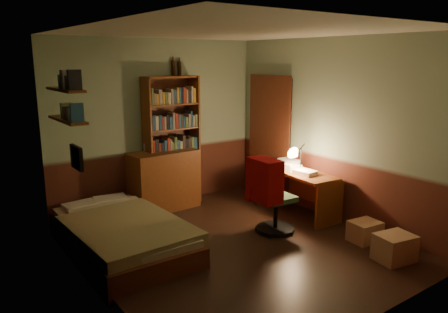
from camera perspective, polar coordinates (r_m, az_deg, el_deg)
floor at (r=5.63m, az=1.53°, el=-11.56°), size 3.50×4.00×0.02m
ceiling at (r=5.14m, az=1.70°, el=16.14°), size 3.50×4.00×0.02m
wall_back at (r=6.91m, az=-8.63°, el=4.21°), size 3.50×0.02×2.60m
wall_left at (r=4.40m, az=-16.87°, el=-0.99°), size 0.02×4.00×2.60m
wall_right at (r=6.44m, az=14.16°, el=3.36°), size 0.02×4.00×2.60m
wall_front at (r=3.87m, az=20.06°, el=-3.05°), size 3.50×0.02×2.60m
doorway at (r=7.35m, az=6.07°, el=2.42°), size 0.06×0.90×2.00m
door_trim at (r=7.32m, az=5.86°, el=2.39°), size 0.02×0.98×2.08m
bed at (r=5.58m, az=-13.33°, el=-8.46°), size 1.19×2.18×0.64m
dresser at (r=6.84m, az=-7.89°, el=-3.06°), size 1.05×0.55×0.91m
mini_stereo at (r=6.78m, az=-9.29°, el=1.26°), size 0.27×0.24×0.12m
bookshelf at (r=6.89m, az=-6.79°, el=1.88°), size 0.89×0.33×2.04m
bottle_left at (r=6.92m, az=-6.66°, el=11.39°), size 0.07×0.07×0.23m
bottle_right at (r=6.97m, az=-5.85°, el=11.37°), size 0.07×0.07×0.22m
desk at (r=6.65m, az=9.65°, el=-4.71°), size 0.62×1.29×0.67m
paper_stack at (r=6.59m, az=7.91°, el=-1.26°), size 0.29×0.34×0.12m
desk_lamp at (r=6.49m, az=10.03°, el=0.68°), size 0.21×0.21×0.61m
office_chair at (r=5.90m, az=6.83°, el=-4.64°), size 0.58×0.52×1.11m
red_jacket at (r=5.73m, az=7.64°, el=3.44°), size 0.40×0.54×0.57m
wall_shelf_lower at (r=5.42m, az=-19.76°, el=4.52°), size 0.20×0.90×0.03m
wall_shelf_upper at (r=5.39m, az=-20.04°, el=8.21°), size 0.20×0.90×0.03m
framed_picture at (r=4.98m, az=-18.70°, el=-0.15°), size 0.04×0.32×0.26m
cardboard_box_a at (r=5.53m, az=21.38°, el=-11.03°), size 0.48×0.41×0.32m
cardboard_box_b at (r=5.96m, az=17.91°, el=-9.28°), size 0.40×0.35×0.26m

